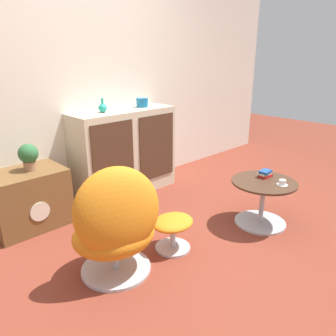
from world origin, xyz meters
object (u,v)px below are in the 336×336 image
at_px(tv_console, 28,199).
at_px(vase_leftmost, 103,108).
at_px(ottoman, 173,226).
at_px(vase_inner_left, 142,102).
at_px(book_stack, 265,174).
at_px(potted_plant, 28,155).
at_px(teacup, 282,183).
at_px(egg_chair, 116,224).
at_px(coffee_table, 262,200).
at_px(sideboard, 125,152).

relative_size(tv_console, vase_leftmost, 4.57).
height_order(ottoman, vase_inner_left, vase_inner_left).
xyz_separation_m(tv_console, book_stack, (1.68, -1.42, 0.19)).
distance_m(potted_plant, book_stack, 2.17).
bearing_deg(ottoman, teacup, -25.09).
relative_size(egg_chair, coffee_table, 1.46).
bearing_deg(egg_chair, ottoman, -4.67).
bearing_deg(book_stack, sideboard, 110.80).
height_order(egg_chair, ottoman, egg_chair).
bearing_deg(potted_plant, coffee_table, -44.33).
bearing_deg(coffee_table, vase_inner_left, 96.39).
distance_m(egg_chair, book_stack, 1.55).
bearing_deg(sideboard, vase_inner_left, 0.80).
relative_size(sideboard, teacup, 12.20).
bearing_deg(ottoman, potted_plant, 116.98).
bearing_deg(book_stack, potted_plant, 138.63).
xyz_separation_m(coffee_table, vase_inner_left, (-0.17, 1.50, 0.76)).
height_order(egg_chair, vase_leftmost, vase_leftmost).
distance_m(vase_leftmost, vase_inner_left, 0.53).
distance_m(sideboard, potted_plant, 1.09).
height_order(potted_plant, teacup, potted_plant).
xyz_separation_m(vase_leftmost, book_stack, (0.80, -1.45, -0.54)).
relative_size(egg_chair, vase_inner_left, 6.41).
bearing_deg(sideboard, book_stack, -69.20).
relative_size(vase_inner_left, book_stack, 1.00).
xyz_separation_m(tv_console, ottoman, (0.67, -1.20, -0.06)).
bearing_deg(coffee_table, tv_console, 136.75).
xyz_separation_m(sideboard, ottoman, (-0.46, -1.22, -0.27)).
height_order(egg_chair, book_stack, egg_chair).
bearing_deg(vase_inner_left, sideboard, -179.20).
relative_size(egg_chair, vase_leftmost, 5.98).
relative_size(teacup, book_stack, 0.73).
bearing_deg(ottoman, coffee_table, -17.00).
bearing_deg(egg_chair, book_stack, -9.81).
xyz_separation_m(tv_console, teacup, (1.60, -1.64, 0.18)).
xyz_separation_m(ottoman, coffee_table, (0.90, -0.28, 0.04)).
distance_m(sideboard, tv_console, 1.15).
height_order(ottoman, teacup, teacup).
height_order(tv_console, book_stack, tv_console).
xyz_separation_m(egg_chair, ottoman, (0.52, -0.04, -0.20)).
xyz_separation_m(sideboard, tv_console, (-1.13, -0.02, -0.21)).
relative_size(vase_inner_left, potted_plant, 0.55).
xyz_separation_m(ottoman, book_stack, (1.00, -0.22, 0.26)).
relative_size(tv_console, ottoman, 1.84).
xyz_separation_m(egg_chair, teacup, (1.45, -0.48, 0.04)).
bearing_deg(teacup, ottoman, 154.91).
bearing_deg(teacup, vase_leftmost, 113.49).
height_order(egg_chair, potted_plant, egg_chair).
bearing_deg(sideboard, teacup, -74.11).
xyz_separation_m(potted_plant, book_stack, (1.62, -1.42, -0.21)).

